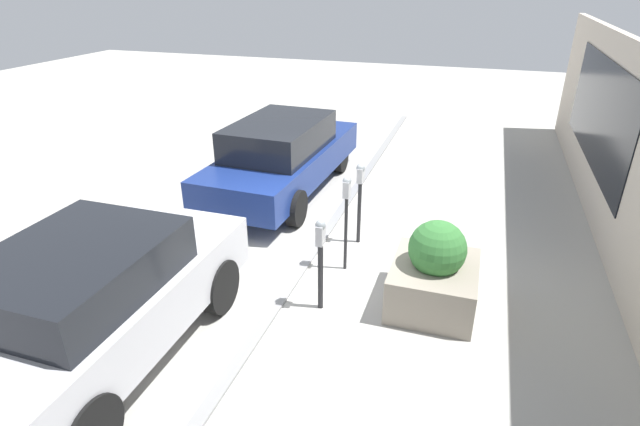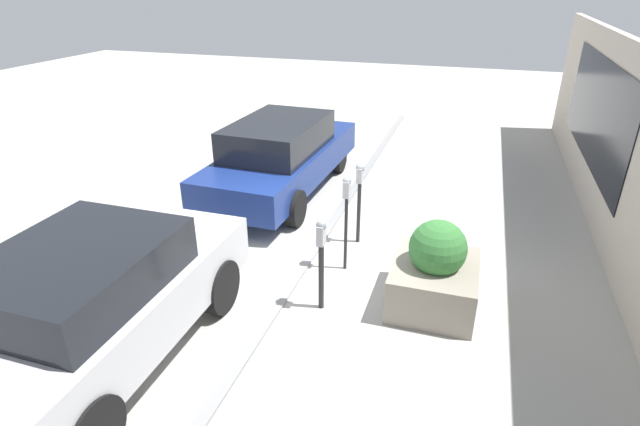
% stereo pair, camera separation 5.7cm
% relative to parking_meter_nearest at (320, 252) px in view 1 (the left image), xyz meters
% --- Properties ---
extents(ground_plane, '(40.00, 40.00, 0.00)m').
position_rel_parking_meter_nearest_xyz_m(ground_plane, '(1.03, 0.50, -0.87)').
color(ground_plane, '#ADAAA3').
extents(curb_strip, '(19.00, 0.16, 0.04)m').
position_rel_parking_meter_nearest_xyz_m(curb_strip, '(1.03, 0.58, -0.85)').
color(curb_strip, gray).
rests_on(curb_strip, ground_plane).
extents(parking_meter_nearest, '(0.16, 0.14, 1.33)m').
position_rel_parking_meter_nearest_xyz_m(parking_meter_nearest, '(0.00, 0.00, 0.00)').
color(parking_meter_nearest, '#232326').
rests_on(parking_meter_nearest, ground_plane).
extents(parking_meter_second, '(0.15, 0.12, 1.53)m').
position_rel_parking_meter_nearest_xyz_m(parking_meter_second, '(1.07, -0.05, 0.23)').
color(parking_meter_second, '#232326').
rests_on(parking_meter_second, ground_plane).
extents(parking_meter_middle, '(0.17, 0.14, 1.41)m').
position_rel_parking_meter_nearest_xyz_m(parking_meter_middle, '(1.98, -0.04, 0.12)').
color(parking_meter_middle, '#232326').
rests_on(parking_meter_middle, ground_plane).
extents(planter_box, '(1.31, 1.13, 1.26)m').
position_rel_parking_meter_nearest_xyz_m(planter_box, '(0.54, -1.44, -0.37)').
color(planter_box, gray).
rests_on(planter_box, ground_plane).
extents(parked_car_front, '(4.02, 1.92, 1.57)m').
position_rel_parking_meter_nearest_xyz_m(parked_car_front, '(-1.75, 2.12, -0.03)').
color(parked_car_front, '#B7B7BC').
rests_on(parked_car_front, ground_plane).
extents(parked_car_middle, '(4.75, 1.92, 1.55)m').
position_rel_parking_meter_nearest_xyz_m(parked_car_middle, '(3.64, 2.00, -0.06)').
color(parked_car_middle, navy).
rests_on(parked_car_middle, ground_plane).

